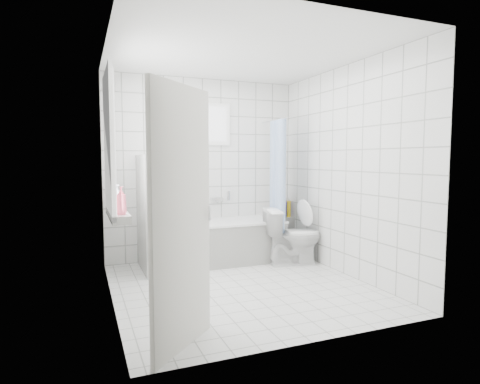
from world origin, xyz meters
name	(u,v)px	position (x,y,z in m)	size (l,w,h in m)	color
ground	(241,286)	(0.00, 0.00, 0.00)	(3.00, 3.00, 0.00)	white
ceiling	(242,53)	(0.00, 0.00, 2.60)	(3.00, 3.00, 0.00)	white
wall_back	(203,169)	(0.00, 1.50, 1.30)	(2.80, 0.02, 2.60)	white
wall_front	(315,179)	(0.00, -1.50, 1.30)	(2.80, 0.02, 2.60)	white
wall_left	(110,174)	(-1.40, 0.00, 1.30)	(0.02, 3.00, 2.60)	white
wall_right	(346,171)	(1.40, 0.00, 1.30)	(0.02, 3.00, 2.60)	white
window_left	(111,145)	(-1.35, 0.30, 1.60)	(0.01, 0.90, 1.40)	white
window_back	(210,124)	(0.10, 1.46, 1.95)	(0.50, 0.01, 0.50)	white
window_sill	(118,214)	(-1.31, 0.30, 0.86)	(0.18, 1.02, 0.08)	white
door	(182,219)	(-0.97, -1.20, 1.00)	(0.04, 0.80, 2.00)	silver
bathtub	(218,242)	(0.09, 1.12, 0.29)	(1.83, 0.77, 0.58)	white
partition_wall	(147,213)	(-0.89, 1.07, 0.75)	(0.15, 0.85, 1.50)	white
tiled_ledge	(284,234)	(1.28, 1.38, 0.28)	(0.40, 0.24, 0.55)	white
toilet	(293,236)	(1.03, 0.65, 0.39)	(0.43, 0.76, 0.78)	white
curtain_rod	(274,121)	(0.95, 1.10, 2.00)	(0.02, 0.02, 0.80)	silver
shower_curtain	(278,183)	(0.95, 0.97, 1.10)	(0.14, 0.48, 1.78)	#4271C2
tub_faucet	(217,200)	(0.19, 1.46, 0.85)	(0.18, 0.06, 0.06)	silver
sill_bottles	(119,200)	(-1.30, 0.25, 1.01)	(0.17, 0.75, 0.28)	#37ABFA
ledge_bottles	(285,209)	(1.28, 1.35, 0.67)	(0.21, 0.16, 0.25)	green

